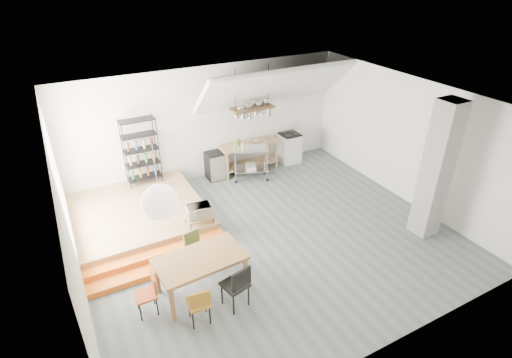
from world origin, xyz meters
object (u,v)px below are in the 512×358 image
dining_table (200,262)px  rolling_cart (251,159)px  stove (289,147)px  mini_fridge (215,166)px

dining_table → rolling_cart: size_ratio=1.54×
stove → mini_fridge: size_ratio=1.45×
stove → dining_table: (-4.48, -4.01, 0.22)m
dining_table → mini_fridge: bearing=60.2°
rolling_cart → mini_fridge: bearing=172.3°
stove → rolling_cart: stove is taller
stove → dining_table: stove is taller
stove → rolling_cart: (-1.59, -0.46, 0.15)m
dining_table → mini_fridge: (1.98, 4.05, -0.29)m
mini_fridge → dining_table: bearing=-116.1°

